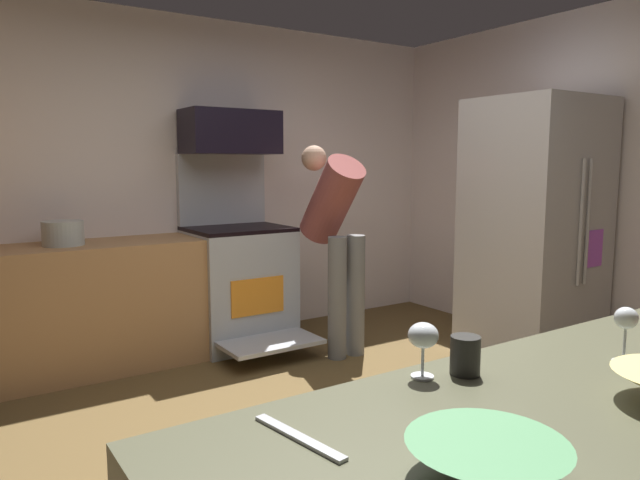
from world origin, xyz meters
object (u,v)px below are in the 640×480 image
person_cook (335,230)px  microwave (231,132)px  oven_range (239,282)px  stock_pot (63,233)px  mixing_bowl_small (487,462)px  mug_coffee (465,355)px  wine_glass_far (626,322)px  wine_glass_near (423,338)px  refrigerator (533,231)px

person_cook → microwave: bearing=128.0°
oven_range → stock_pot: oven_range is taller
mixing_bowl_small → stock_pot: (-0.05, 3.59, 0.05)m
oven_range → mug_coffee: bearing=-105.2°
oven_range → wine_glass_far: oven_range is taller
microwave → wine_glass_near: (-0.98, -3.24, -0.69)m
refrigerator → wine_glass_near: size_ratio=13.08×
oven_range → person_cook: 0.91m
wine_glass_far → refrigerator: bearing=41.5°
refrigerator → wine_glass_far: 2.82m
refrigerator → wine_glass_near: 3.12m
microwave → wine_glass_near: size_ratio=5.06×
microwave → person_cook: bearing=-52.0°
wine_glass_near → mug_coffee: size_ratio=1.43×
person_cook → mixing_bowl_small: person_cook is taller
wine_glass_far → oven_range: bearing=82.6°
mixing_bowl_small → stock_pot: bearing=90.8°
oven_range → person_cook: size_ratio=0.96×
mixing_bowl_small → mug_coffee: (0.36, 0.39, 0.02)m
oven_range → wine_glass_far: (-0.44, -3.37, 0.51)m
microwave → wine_glass_far: size_ratio=4.65×
microwave → mug_coffee: size_ratio=7.22×
refrigerator → stock_pot: bearing=152.8°
wine_glass_far → person_cook: bearing=70.8°
wine_glass_near → mug_coffee: 0.13m
mixing_bowl_small → refrigerator: bearing=35.4°
microwave → mixing_bowl_small: microwave is taller
wine_glass_near → stock_pot: stock_pot is taller
refrigerator → oven_range: bearing=138.1°
oven_range → stock_pot: size_ratio=5.66×
stock_pot → mug_coffee: bearing=-82.6°
person_cook → wine_glass_near: (-1.51, -2.56, 0.06)m
person_cook → wine_glass_far: 2.95m
oven_range → mixing_bowl_small: oven_range is taller
refrigerator → wine_glass_far: size_ratio=12.02×
refrigerator → microwave: bearing=136.3°
wine_glass_near → mixing_bowl_small: bearing=-120.6°
refrigerator → person_cook: bearing=141.2°
wine_glass_near → stock_pot: (-0.31, 3.16, -0.02)m
refrigerator → stock_pot: size_ratio=7.10×
stock_pot → oven_range: bearing=-0.7°
mixing_bowl_small → mug_coffee: size_ratio=2.79×
person_cook → wine_glass_far: size_ratio=10.00×
microwave → stock_pot: microwave is taller
microwave → wine_glass_near: 3.45m
stock_pot → person_cook: bearing=-18.3°
refrigerator → wine_glass_far: (-2.11, -1.87, 0.06)m
microwave → mixing_bowl_small: bearing=-108.6°
oven_range → microwave: size_ratio=2.06×
mixing_bowl_small → stock_pot: 3.59m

